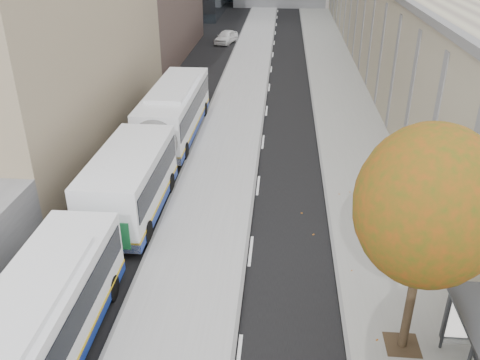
# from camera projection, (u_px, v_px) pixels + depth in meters

# --- Properties ---
(bus_platform) EXTENTS (4.25, 150.00, 0.15)m
(bus_platform) POSITION_uv_depth(u_px,v_px,m) (235.00, 114.00, 36.60)
(bus_platform) COLOR #A6A6A6
(bus_platform) RESTS_ON ground
(sidewalk) EXTENTS (4.75, 150.00, 0.08)m
(sidewalk) POSITION_uv_depth(u_px,v_px,m) (347.00, 117.00, 36.02)
(sidewalk) COLOR gray
(sidewalk) RESTS_ON ground
(building_tan) EXTENTS (18.00, 92.00, 8.00)m
(building_tan) POSITION_uv_depth(u_px,v_px,m) (423.00, 4.00, 59.18)
(building_tan) COLOR gray
(building_tan) RESTS_ON ground
(tree_c) EXTENTS (4.20, 4.20, 7.28)m
(tree_c) POSITION_uv_depth(u_px,v_px,m) (429.00, 207.00, 14.14)
(tree_c) COLOR black
(tree_c) RESTS_ON sidewalk
(bus_far) EXTENTS (2.92, 18.97, 3.16)m
(bus_far) POSITION_uv_depth(u_px,v_px,m) (159.00, 135.00, 28.41)
(bus_far) COLOR white
(bus_far) RESTS_ON ground
(distant_car) EXTENTS (2.73, 4.56, 1.45)m
(distant_car) POSITION_uv_depth(u_px,v_px,m) (226.00, 37.00, 58.20)
(distant_car) COLOR white
(distant_car) RESTS_ON ground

